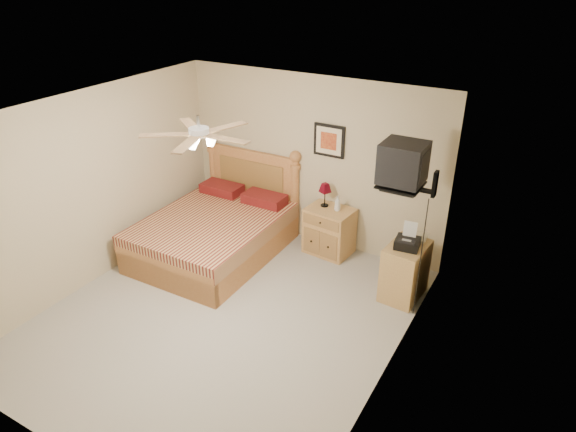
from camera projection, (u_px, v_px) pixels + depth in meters
The scene contains 17 objects.
floor at pixel (225, 316), 6.22m from camera, with size 4.50×4.50×0.00m, color #9C978D.
ceiling at pixel (211, 115), 5.08m from camera, with size 4.00×4.50×0.04m, color white.
wall_back at pixel (312, 162), 7.39m from camera, with size 4.00×0.04×2.50m, color #C0B18D.
wall_front at pixel (42, 347), 3.91m from camera, with size 4.00×0.04×2.50m, color #C0B18D.
wall_left at pixel (92, 189), 6.54m from camera, with size 0.04×4.50×2.50m, color #C0B18D.
wall_right at pixel (392, 276), 4.77m from camera, with size 0.04×4.50×2.50m, color #C0B18D.
bed at pixel (211, 211), 7.21m from camera, with size 1.64×2.15×1.39m, color #AF6334, non-canonical shape.
nightstand at pixel (329, 231), 7.43m from camera, with size 0.64×0.48×0.70m, color #AD703C.
table_lamp at pixel (325, 195), 7.29m from camera, with size 0.19×0.19×0.35m, color #510411, non-canonical shape.
lotion_bottle at pixel (338, 203), 7.18m from camera, with size 0.09×0.09×0.22m, color silver.
framed_picture at pixel (329, 141), 7.09m from camera, with size 0.46×0.04×0.46m, color black.
dresser at pixel (405, 271), 6.45m from camera, with size 0.44×0.63×0.74m, color #A37743.
fax_machine at pixel (408, 236), 6.17m from camera, with size 0.29×0.30×0.30m, color black, non-canonical shape.
magazine_lower at pixel (410, 236), 6.46m from camera, with size 0.20×0.26×0.02m, color #ADA588.
magazine_upper at pixel (413, 235), 6.44m from camera, with size 0.18×0.24×0.02m, color tan.
wall_tv at pixel (416, 168), 5.66m from camera, with size 0.56×0.46×0.58m, color black, non-canonical shape.
ceiling_fan at pixel (199, 134), 4.99m from camera, with size 1.14×1.14×0.28m, color white, non-canonical shape.
Camera 1 is at (3.14, -3.95, 3.92)m, focal length 32.00 mm.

